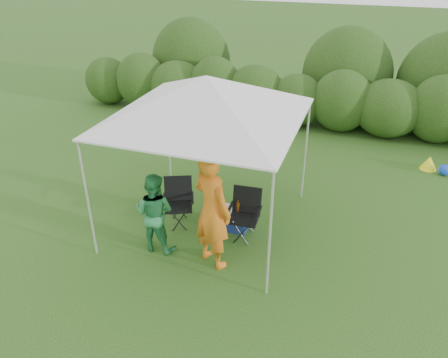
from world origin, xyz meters
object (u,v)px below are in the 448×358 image
(canopy, at_px, (207,98))
(cooler, at_px, (235,219))
(chair_left, at_px, (178,199))
(woman, at_px, (155,213))
(man, at_px, (212,210))
(chair_right, at_px, (245,210))

(canopy, bearing_deg, cooler, -4.42)
(chair_left, bearing_deg, canopy, -6.34)
(canopy, bearing_deg, woman, -119.85)
(woman, distance_m, cooler, 1.57)
(canopy, height_order, man, canopy)
(canopy, height_order, cooler, canopy)
(chair_right, relative_size, woman, 0.63)
(chair_right, relative_size, chair_left, 1.01)
(chair_right, bearing_deg, chair_left, 177.01)
(man, xyz_separation_m, woman, (-1.05, 0.04, -0.29))
(chair_left, xyz_separation_m, man, (1.00, -0.89, 0.50))
(man, height_order, cooler, man)
(chair_left, distance_m, man, 1.43)
(canopy, bearing_deg, chair_right, -11.73)
(chair_left, bearing_deg, man, -64.95)
(chair_left, relative_size, cooler, 1.81)
(canopy, height_order, chair_right, canopy)
(woman, bearing_deg, cooler, -138.20)
(cooler, bearing_deg, chair_left, -171.42)
(man, bearing_deg, cooler, -65.69)
(woman, height_order, cooler, woman)
(chair_right, distance_m, chair_left, 1.29)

